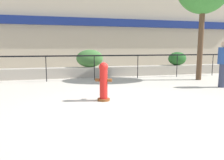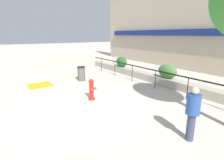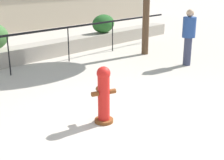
# 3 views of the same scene
# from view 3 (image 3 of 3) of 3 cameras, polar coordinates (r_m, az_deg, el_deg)

# --- Properties ---
(ground_plane) EXTENTS (120.00, 120.00, 0.00)m
(ground_plane) POSITION_cam_3_polar(r_m,az_deg,el_deg) (5.77, 7.88, -8.57)
(ground_plane) COLOR beige
(fence_railing_segment) EXTENTS (15.00, 0.05, 1.15)m
(fence_railing_segment) POSITION_cam_3_polar(r_m,az_deg,el_deg) (9.01, -18.61, 7.04)
(fence_railing_segment) COLOR black
(fence_railing_segment) RESTS_ON ground
(hedge_bush_2) EXTENTS (1.08, 0.70, 0.74)m
(hedge_bush_2) POSITION_cam_3_polar(r_m,az_deg,el_deg) (12.93, -1.59, 10.26)
(hedge_bush_2) COLOR #235B23
(hedge_bush_2) RESTS_ON planter_wall_low
(fire_hydrant) EXTENTS (0.47, 0.48, 1.08)m
(fire_hydrant) POSITION_cam_3_polar(r_m,az_deg,el_deg) (5.72, -1.54, -2.63)
(fire_hydrant) COLOR brown
(fire_hydrant) RESTS_ON ground
(pedestrian) EXTENTS (0.52, 0.52, 1.73)m
(pedestrian) POSITION_cam_3_polar(r_m,az_deg,el_deg) (9.95, 13.85, 8.19)
(pedestrian) COLOR #383D56
(pedestrian) RESTS_ON ground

